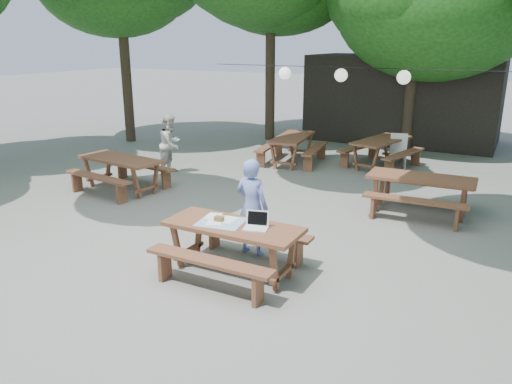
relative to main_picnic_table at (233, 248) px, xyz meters
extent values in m
plane|color=#61615D|center=(-0.64, 0.95, -0.39)|extent=(80.00, 80.00, 0.00)
cube|color=black|center=(-0.14, 11.45, 1.01)|extent=(6.00, 3.00, 2.80)
cube|color=#58311F|center=(0.00, 0.00, 0.33)|extent=(2.00, 0.80, 0.06)
cube|color=#58311F|center=(0.00, -0.65, 0.06)|extent=(1.90, 0.28, 0.05)
cube|color=#58311F|center=(0.00, 0.65, 0.06)|extent=(1.90, 0.28, 0.05)
cube|color=#58311F|center=(0.00, 0.00, -0.04)|extent=(1.70, 0.70, 0.69)
cube|color=#58311F|center=(-4.37, 2.43, 0.33)|extent=(2.08, 1.04, 0.06)
cube|color=#58311F|center=(-4.45, 1.78, 0.06)|extent=(1.92, 0.51, 0.05)
cube|color=#58311F|center=(-4.29, 3.07, 0.06)|extent=(1.92, 0.51, 0.05)
cube|color=#58311F|center=(-4.37, 2.43, -0.04)|extent=(1.77, 0.90, 0.69)
cube|color=#58311F|center=(1.89, 3.97, 0.33)|extent=(2.03, 0.88, 0.06)
cube|color=#58311F|center=(1.91, 3.32, 0.06)|extent=(1.91, 0.35, 0.05)
cube|color=#58311F|center=(1.86, 4.62, 0.06)|extent=(1.91, 0.35, 0.05)
cube|color=#58311F|center=(1.89, 3.97, -0.04)|extent=(1.73, 0.77, 0.69)
cube|color=#58311F|center=(-2.04, 6.63, 0.33)|extent=(1.07, 2.09, 0.06)
cube|color=#58311F|center=(-1.39, 6.72, 0.06)|extent=(0.54, 1.92, 0.05)
cube|color=#58311F|center=(-2.68, 6.54, 0.06)|extent=(0.54, 1.92, 0.05)
cube|color=#58311F|center=(-2.04, 6.63, -0.04)|extent=(0.93, 1.78, 0.69)
cube|color=#58311F|center=(0.23, 7.36, 0.33)|extent=(1.26, 2.13, 0.06)
cube|color=#58311F|center=(0.86, 7.21, 0.06)|extent=(0.73, 1.91, 0.05)
cube|color=#58311F|center=(-0.40, 7.52, 0.06)|extent=(0.73, 1.91, 0.05)
cube|color=#58311F|center=(0.23, 7.36, -0.04)|extent=(1.09, 1.82, 0.69)
imported|color=#7385D1|center=(-0.10, 0.74, 0.39)|extent=(0.59, 0.41, 1.56)
imported|color=silver|center=(-4.29, 4.17, 0.37)|extent=(0.65, 0.79, 1.51)
cube|color=white|center=(0.68, 7.43, 0.01)|extent=(0.53, 0.53, 0.04)
cube|color=white|center=(0.63, 7.62, 0.27)|extent=(0.44, 0.15, 0.48)
cube|color=white|center=(0.68, 7.43, -0.20)|extent=(0.51, 0.51, 0.38)
cube|color=white|center=(0.37, 0.00, 0.37)|extent=(0.38, 0.31, 0.02)
cube|color=white|center=(0.34, 0.11, 0.49)|extent=(0.33, 0.14, 0.23)
cube|color=black|center=(0.34, 0.10, 0.49)|extent=(0.28, 0.11, 0.19)
cube|color=teal|center=(-0.20, 0.00, 0.37)|extent=(0.73, 0.65, 0.01)
cube|color=white|center=(-0.29, -0.04, 0.37)|extent=(0.31, 0.36, 0.00)
cube|color=white|center=(-0.15, 0.12, 0.37)|extent=(0.21, 0.30, 0.00)
cube|color=white|center=(-0.42, 0.14, 0.38)|extent=(0.28, 0.34, 0.00)
cube|color=brown|center=(-0.25, 0.02, 0.41)|extent=(0.14, 0.10, 0.06)
cylinder|color=black|center=(-0.14, 6.95, 2.21)|extent=(9.00, 0.02, 0.02)
sphere|color=white|center=(-2.44, 6.95, 2.01)|extent=(0.34, 0.34, 0.34)
sphere|color=white|center=(-0.84, 6.95, 2.01)|extent=(0.34, 0.34, 0.34)
sphere|color=white|center=(0.76, 6.95, 2.01)|extent=(0.34, 0.34, 0.34)
cylinder|color=#2D2319|center=(-8.14, 6.95, 2.16)|extent=(0.32, 0.32, 5.10)
cylinder|color=#2D2319|center=(-4.14, 9.45, 2.23)|extent=(0.32, 0.32, 5.24)
cylinder|color=#2D2319|center=(0.36, 9.95, 1.77)|extent=(0.32, 0.32, 4.31)
camera|label=1|loc=(3.44, -5.74, 2.90)|focal=35.00mm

